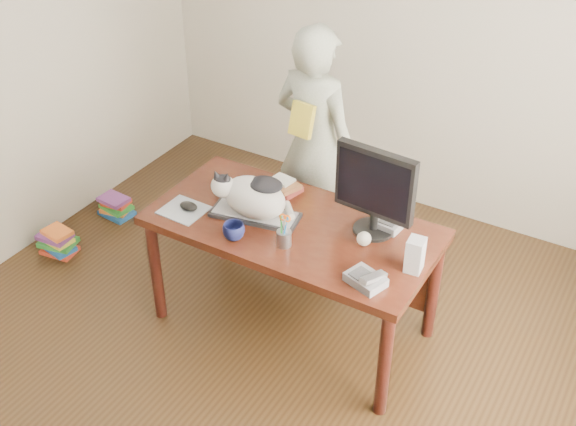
{
  "coord_description": "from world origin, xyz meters",
  "views": [
    {
      "loc": [
        1.64,
        -2.21,
        3.05
      ],
      "look_at": [
        0.0,
        0.55,
        0.85
      ],
      "focal_mm": 45.0,
      "sensor_mm": 36.0,
      "label": 1
    }
  ],
  "objects_px": {
    "pen_cup": "(284,237)",
    "book_pile_a": "(58,242)",
    "cat": "(252,195)",
    "calculator": "(391,222)",
    "desk": "(299,238)",
    "book_pile_b": "(116,207)",
    "coffee_mug": "(234,231)",
    "speaker": "(415,255)",
    "mouse": "(189,206)",
    "monitor": "(375,188)",
    "baseball": "(364,239)",
    "book_stack": "(284,186)",
    "phone": "(366,279)",
    "keyboard": "(255,214)",
    "person": "(315,144)"
  },
  "relations": [
    {
      "from": "pen_cup",
      "to": "book_pile_a",
      "type": "bearing_deg",
      "value": -179.82
    },
    {
      "from": "cat",
      "to": "calculator",
      "type": "relative_size",
      "value": 2.55
    },
    {
      "from": "desk",
      "to": "book_pile_b",
      "type": "height_order",
      "value": "desk"
    },
    {
      "from": "coffee_mug",
      "to": "speaker",
      "type": "distance_m",
      "value": 0.96
    },
    {
      "from": "mouse",
      "to": "speaker",
      "type": "distance_m",
      "value": 1.32
    },
    {
      "from": "book_pile_a",
      "to": "cat",
      "type": "bearing_deg",
      "value": 5.47
    },
    {
      "from": "monitor",
      "to": "speaker",
      "type": "distance_m",
      "value": 0.42
    },
    {
      "from": "cat",
      "to": "book_pile_b",
      "type": "bearing_deg",
      "value": 154.03
    },
    {
      "from": "cat",
      "to": "baseball",
      "type": "distance_m",
      "value": 0.66
    },
    {
      "from": "book_stack",
      "to": "book_pile_a",
      "type": "bearing_deg",
      "value": -147.19
    },
    {
      "from": "cat",
      "to": "pen_cup",
      "type": "height_order",
      "value": "cat"
    },
    {
      "from": "monitor",
      "to": "phone",
      "type": "xyz_separation_m",
      "value": [
        0.16,
        -0.4,
        -0.26
      ]
    },
    {
      "from": "desk",
      "to": "coffee_mug",
      "type": "relative_size",
      "value": 13.58
    },
    {
      "from": "keyboard",
      "to": "book_pile_a",
      "type": "xyz_separation_m",
      "value": [
        -1.54,
        -0.15,
        -0.68
      ]
    },
    {
      "from": "baseball",
      "to": "book_stack",
      "type": "height_order",
      "value": "baseball"
    },
    {
      "from": "speaker",
      "to": "monitor",
      "type": "bearing_deg",
      "value": 145.27
    },
    {
      "from": "pen_cup",
      "to": "baseball",
      "type": "distance_m",
      "value": 0.42
    },
    {
      "from": "book_stack",
      "to": "person",
      "type": "bearing_deg",
      "value": 113.74
    },
    {
      "from": "person",
      "to": "book_pile_b",
      "type": "height_order",
      "value": "person"
    },
    {
      "from": "coffee_mug",
      "to": "keyboard",
      "type": "bearing_deg",
      "value": 93.62
    },
    {
      "from": "monitor",
      "to": "book_stack",
      "type": "distance_m",
      "value": 0.69
    },
    {
      "from": "book_pile_a",
      "to": "book_pile_b",
      "type": "bearing_deg",
      "value": 86.87
    },
    {
      "from": "monitor",
      "to": "calculator",
      "type": "xyz_separation_m",
      "value": [
        0.07,
        0.11,
        -0.26
      ]
    },
    {
      "from": "monitor",
      "to": "book_pile_a",
      "type": "bearing_deg",
      "value": -166.27
    },
    {
      "from": "desk",
      "to": "calculator",
      "type": "height_order",
      "value": "calculator"
    },
    {
      "from": "book_stack",
      "to": "book_pile_b",
      "type": "bearing_deg",
      "value": -167.31
    },
    {
      "from": "coffee_mug",
      "to": "baseball",
      "type": "height_order",
      "value": "coffee_mug"
    },
    {
      "from": "cat",
      "to": "coffee_mug",
      "type": "xyz_separation_m",
      "value": [
        0.03,
        -0.23,
        -0.09
      ]
    },
    {
      "from": "cat",
      "to": "calculator",
      "type": "xyz_separation_m",
      "value": [
        0.71,
        0.31,
        -0.11
      ]
    },
    {
      "from": "calculator",
      "to": "keyboard",
      "type": "bearing_deg",
      "value": -150.74
    },
    {
      "from": "person",
      "to": "speaker",
      "type": "bearing_deg",
      "value": 148.3
    },
    {
      "from": "person",
      "to": "desk",
      "type": "bearing_deg",
      "value": 119.34
    },
    {
      "from": "book_pile_b",
      "to": "cat",
      "type": "bearing_deg",
      "value": -15.18
    },
    {
      "from": "cat",
      "to": "desk",
      "type": "bearing_deg",
      "value": 19.2
    },
    {
      "from": "pen_cup",
      "to": "book_pile_a",
      "type": "height_order",
      "value": "pen_cup"
    },
    {
      "from": "baseball",
      "to": "person",
      "type": "distance_m",
      "value": 1.03
    },
    {
      "from": "coffee_mug",
      "to": "person",
      "type": "relative_size",
      "value": 0.07
    },
    {
      "from": "coffee_mug",
      "to": "book_stack",
      "type": "height_order",
      "value": "coffee_mug"
    },
    {
      "from": "mouse",
      "to": "person",
      "type": "bearing_deg",
      "value": 74.7
    },
    {
      "from": "phone",
      "to": "calculator",
      "type": "distance_m",
      "value": 0.52
    },
    {
      "from": "mouse",
      "to": "book_pile_a",
      "type": "xyz_separation_m",
      "value": [
        -1.17,
        -0.02,
        -0.69
      ]
    },
    {
      "from": "keyboard",
      "to": "book_pile_b",
      "type": "relative_size",
      "value": 2.03
    },
    {
      "from": "desk",
      "to": "cat",
      "type": "xyz_separation_m",
      "value": [
        -0.23,
        -0.13,
        0.29
      ]
    },
    {
      "from": "keyboard",
      "to": "book_pile_b",
      "type": "distance_m",
      "value": 1.7
    },
    {
      "from": "desk",
      "to": "baseball",
      "type": "xyz_separation_m",
      "value": [
        0.42,
        -0.05,
        0.19
      ]
    },
    {
      "from": "book_pile_a",
      "to": "phone",
      "type": "bearing_deg",
      "value": -1.47
    },
    {
      "from": "cat",
      "to": "book_pile_b",
      "type": "relative_size",
      "value": 1.88
    },
    {
      "from": "monitor",
      "to": "mouse",
      "type": "bearing_deg",
      "value": -156.95
    },
    {
      "from": "speaker",
      "to": "book_stack",
      "type": "distance_m",
      "value": 1.0
    },
    {
      "from": "keyboard",
      "to": "speaker",
      "type": "height_order",
      "value": "speaker"
    }
  ]
}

